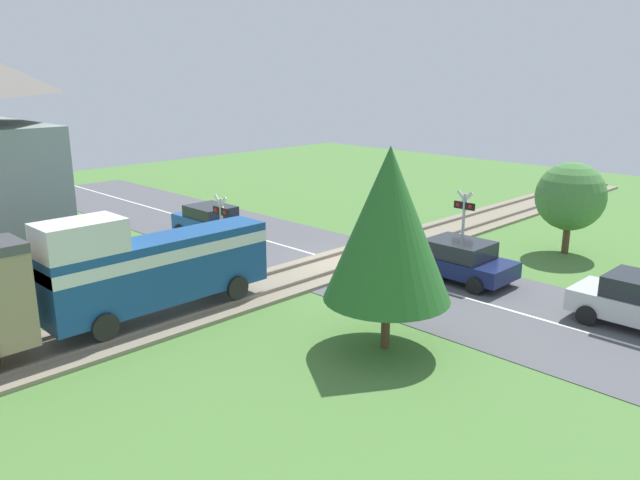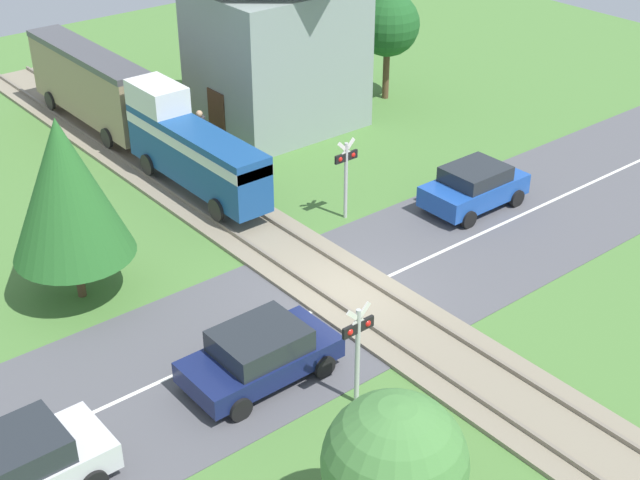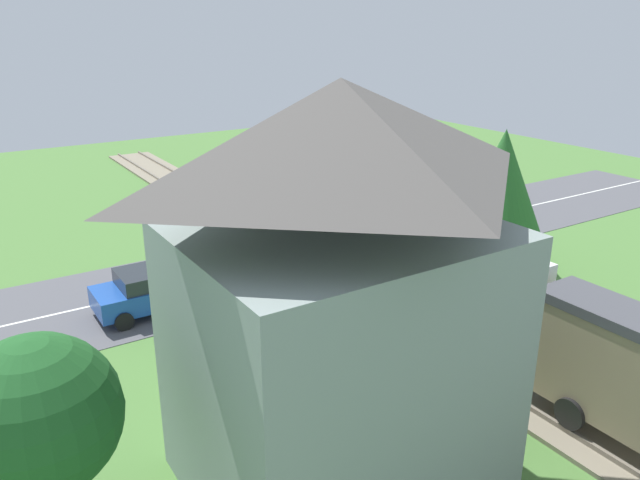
{
  "view_description": "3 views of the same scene",
  "coord_description": "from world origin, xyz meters",
  "views": [
    {
      "loc": [
        -15.59,
        16.94,
        7.17
      ],
      "look_at": [
        0.0,
        1.34,
        1.2
      ],
      "focal_mm": 35.0,
      "sensor_mm": 36.0,
      "label": 1
    },
    {
      "loc": [
        -14.04,
        -15.87,
        13.99
      ],
      "look_at": [
        0.0,
        1.34,
        1.2
      ],
      "focal_mm": 50.0,
      "sensor_mm": 36.0,
      "label": 2
    },
    {
      "loc": [
        12.14,
        20.32,
        9.22
      ],
      "look_at": [
        0.0,
        1.34,
        1.2
      ],
      "focal_mm": 35.0,
      "sensor_mm": 36.0,
      "label": 3
    }
  ],
  "objects": [
    {
      "name": "track_bed",
      "position": [
        0.0,
        0.0,
        0.07
      ],
      "size": [
        2.8,
        48.0,
        0.24
      ],
      "color": "gray",
      "rests_on": "ground_plane"
    },
    {
      "name": "ground_plane",
      "position": [
        0.0,
        0.0,
        0.0
      ],
      "size": [
        60.0,
        60.0,
        0.0
      ],
      "primitive_type": "plane",
      "color": "#4C7A38"
    },
    {
      "name": "pedestrian_by_station",
      "position": [
        2.15,
        11.13,
        0.74
      ],
      "size": [
        0.4,
        0.4,
        1.63
      ],
      "color": "#333338",
      "rests_on": "ground_plane"
    },
    {
      "name": "crossing_signal_east_approach",
      "position": [
        2.92,
        3.61,
        1.79
      ],
      "size": [
        0.9,
        0.18,
        2.77
      ],
      "color": "#B7B7B7",
      "rests_on": "ground_plane"
    },
    {
      "name": "crossing_signal_west_approach",
      "position": [
        -2.92,
        -3.61,
        1.79
      ],
      "size": [
        0.9,
        0.18,
        2.77
      ],
      "color": "#B7B7B7",
      "rests_on": "ground_plane"
    },
    {
      "name": "tree_beyond_track",
      "position": [
        -5.39,
        -7.41,
        2.36
      ],
      "size": [
        2.74,
        2.74,
        3.73
      ],
      "color": "brown",
      "rests_on": "ground_plane"
    },
    {
      "name": "train",
      "position": [
        0.0,
        12.22,
        1.86
      ],
      "size": [
        1.58,
        15.07,
        3.18
      ],
      "color": "navy",
      "rests_on": "track_bed"
    },
    {
      "name": "road_surface",
      "position": [
        0.0,
        0.0,
        0.01
      ],
      "size": [
        48.0,
        6.4,
        0.02
      ],
      "color": "#515156",
      "rests_on": "ground_plane"
    },
    {
      "name": "car_near_crossing",
      "position": [
        -4.16,
        -1.44,
        0.75
      ],
      "size": [
        3.88,
        2.04,
        1.43
      ],
      "color": "#141E4C",
      "rests_on": "ground_plane"
    },
    {
      "name": "car_far_side",
      "position": [
        6.71,
        1.44,
        0.78
      ],
      "size": [
        3.63,
        1.95,
        1.49
      ],
      "color": "#1E4CA8",
      "rests_on": "ground_plane"
    },
    {
      "name": "tree_roadside_hedge",
      "position": [
        -5.91,
        4.79,
        3.4
      ],
      "size": [
        3.35,
        3.35,
        5.41
      ],
      "color": "brown",
      "rests_on": "ground_plane"
    }
  ]
}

